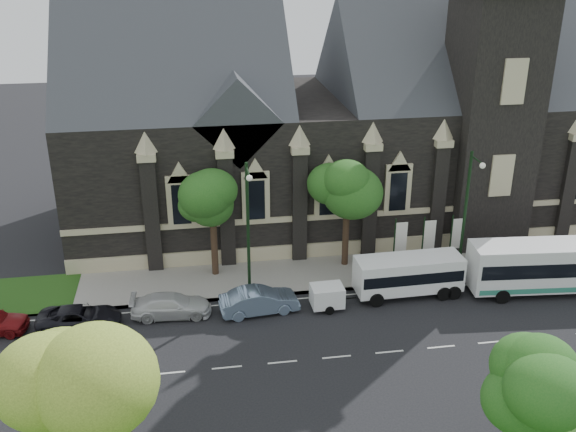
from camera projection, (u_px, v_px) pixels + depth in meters
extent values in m
plane|color=black|center=(337.00, 357.00, 35.43)|extent=(160.00, 160.00, 0.00)
cube|color=gray|center=(305.00, 274.00, 44.03)|extent=(80.00, 5.00, 0.15)
cube|color=black|center=(332.00, 158.00, 51.77)|extent=(40.00, 15.00, 10.00)
cube|color=#32353A|center=(176.00, 101.00, 48.07)|extent=(16.00, 15.00, 15.00)
cube|color=#32353A|center=(457.00, 91.00, 51.27)|extent=(20.00, 15.00, 15.00)
cube|color=#32353A|center=(235.00, 114.00, 44.56)|extent=(6.00, 6.00, 6.00)
cube|color=black|center=(489.00, 123.00, 46.21)|extent=(5.50, 5.50, 18.00)
cube|color=#C9BC91|center=(355.00, 215.00, 45.63)|extent=(40.00, 0.22, 0.40)
cube|color=#C9BC91|center=(353.00, 248.00, 46.65)|extent=(40.00, 0.25, 1.20)
cube|color=black|center=(328.00, 196.00, 44.58)|extent=(1.20, 0.12, 2.80)
sphere|color=olive|center=(70.00, 390.00, 23.07)|extent=(4.16, 4.16, 4.16)
sphere|color=olive|center=(93.00, 357.00, 23.59)|extent=(3.12, 3.12, 3.12)
sphere|color=#1D591B|center=(540.00, 388.00, 25.92)|extent=(3.20, 3.20, 3.20)
sphere|color=#1D591B|center=(548.00, 365.00, 26.32)|extent=(2.40, 2.40, 2.40)
cylinder|color=black|center=(345.00, 240.00, 44.63)|extent=(0.44, 0.44, 3.96)
sphere|color=#1D591B|center=(347.00, 190.00, 43.20)|extent=(3.84, 3.84, 3.84)
sphere|color=#1D591B|center=(356.00, 176.00, 43.68)|extent=(2.88, 2.88, 2.88)
cylinder|color=black|center=(214.00, 249.00, 43.32)|extent=(0.44, 0.44, 3.96)
sphere|color=#1D591B|center=(212.00, 199.00, 41.92)|extent=(3.68, 3.68, 3.68)
sphere|color=#1D591B|center=(222.00, 185.00, 42.38)|extent=(2.76, 2.76, 2.76)
cylinder|color=black|center=(464.00, 218.00, 41.76)|extent=(0.20, 0.20, 9.00)
cylinder|color=black|center=(477.00, 160.00, 39.39)|extent=(0.10, 1.60, 0.10)
sphere|color=silver|center=(483.00, 166.00, 38.70)|extent=(0.36, 0.36, 0.36)
cylinder|color=black|center=(248.00, 232.00, 39.72)|extent=(0.20, 0.20, 9.00)
cylinder|color=black|center=(248.00, 172.00, 37.35)|extent=(0.10, 1.60, 0.10)
sphere|color=silver|center=(249.00, 178.00, 36.66)|extent=(0.36, 0.36, 0.36)
cylinder|color=black|center=(394.00, 246.00, 43.70)|extent=(0.10, 0.10, 4.00)
cube|color=white|center=(401.00, 238.00, 43.53)|extent=(0.80, 0.04, 2.20)
cylinder|color=black|center=(422.00, 244.00, 43.99)|extent=(0.10, 0.10, 4.00)
cube|color=white|center=(430.00, 236.00, 43.82)|extent=(0.80, 0.04, 2.20)
cylinder|color=black|center=(450.00, 242.00, 44.28)|extent=(0.10, 0.10, 4.00)
cube|color=white|center=(458.00, 234.00, 44.11)|extent=(0.80, 0.04, 2.20)
cube|color=white|center=(561.00, 265.00, 41.37)|extent=(11.83, 3.42, 2.95)
cube|color=black|center=(561.00, 262.00, 41.30)|extent=(11.37, 3.42, 0.95)
cube|color=#2D7D67|center=(558.00, 281.00, 41.83)|extent=(11.37, 3.41, 0.35)
cylinder|color=black|center=(503.00, 297.00, 40.56)|extent=(0.92, 0.36, 0.90)
cylinder|color=black|center=(489.00, 278.00, 42.79)|extent=(0.92, 0.36, 0.90)
cube|color=white|center=(408.00, 273.00, 41.10)|extent=(6.84, 2.29, 2.17)
cube|color=black|center=(409.00, 272.00, 41.06)|extent=(6.57, 2.32, 0.73)
cylinder|color=black|center=(377.00, 300.00, 40.16)|extent=(0.91, 0.30, 0.90)
cylinder|color=black|center=(367.00, 284.00, 42.09)|extent=(0.91, 0.30, 0.90)
cylinder|color=black|center=(444.00, 294.00, 40.89)|extent=(0.91, 0.30, 0.90)
cylinder|color=black|center=(431.00, 278.00, 42.83)|extent=(0.91, 0.30, 0.90)
cylinder|color=black|center=(454.00, 293.00, 41.01)|extent=(0.91, 0.30, 0.90)
cylinder|color=black|center=(441.00, 277.00, 42.94)|extent=(0.91, 0.30, 0.90)
cube|color=white|center=(327.00, 296.00, 39.81)|extent=(2.00, 1.52, 1.28)
cylinder|color=black|center=(330.00, 310.00, 39.38)|extent=(0.55, 0.21, 0.55)
cylinder|color=black|center=(324.00, 298.00, 40.72)|extent=(0.55, 0.21, 0.55)
cylinder|color=black|center=(347.00, 299.00, 40.16)|extent=(1.18, 0.11, 0.08)
imported|color=#7289A5|center=(259.00, 301.00, 39.42)|extent=(4.95, 2.19, 1.58)
imported|color=silver|center=(171.00, 305.00, 39.11)|extent=(4.90, 2.20, 1.39)
imported|color=black|center=(79.00, 318.00, 37.88)|extent=(4.91, 2.46, 1.33)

